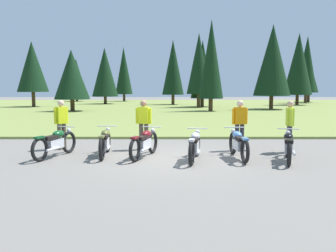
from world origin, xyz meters
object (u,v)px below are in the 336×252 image
motorcycle_maroon (144,143)px  rider_checking_bike (143,122)px  motorcycle_olive (104,142)px  rider_with_back_turned (239,122)px  rider_near_row_end (61,121)px  motorcycle_black (288,146)px  motorcycle_sky_blue (238,144)px  motorcycle_british_green (55,143)px  motorcycle_silver (194,145)px  rider_in_hivis_vest (289,123)px

motorcycle_maroon → rider_checking_bike: bearing=94.9°
motorcycle_olive → motorcycle_maroon: same height
motorcycle_maroon → rider_with_back_turned: 3.35m
rider_with_back_turned → rider_near_row_end: (-5.97, 0.19, 0.00)m
motorcycle_black → motorcycle_sky_blue: bearing=163.6°
motorcycle_british_green → motorcycle_black: (6.79, -0.61, 0.00)m
motorcycle_british_green → rider_checking_bike: bearing=27.1°
rider_with_back_turned → rider_near_row_end: 5.97m
motorcycle_olive → motorcycle_silver: size_ratio=1.01×
motorcycle_olive → motorcycle_sky_blue: 4.02m
rider_with_back_turned → rider_checking_bike: bearing=177.2°
motorcycle_british_green → motorcycle_olive: (1.46, 0.18, 0.00)m
motorcycle_black → rider_with_back_turned: (-1.03, 1.78, 0.51)m
rider_near_row_end → rider_checking_bike: size_ratio=1.00×
motorcycle_olive → rider_in_hivis_vest: size_ratio=1.26×
rider_with_back_turned → motorcycle_black: bearing=-59.8°
motorcycle_maroon → motorcycle_sky_blue: 2.78m
motorcycle_maroon → rider_checking_bike: 1.45m
motorcycle_black → rider_checking_bike: (-4.23, 1.93, 0.51)m
motorcycle_maroon → motorcycle_black: bearing=-8.0°
motorcycle_maroon → rider_in_hivis_vest: size_ratio=1.21×
motorcycle_silver → rider_near_row_end: rider_near_row_end is taller
motorcycle_sky_blue → motorcycle_black: size_ratio=1.03×
motorcycle_olive → rider_checking_bike: size_ratio=1.26×
motorcycle_british_green → motorcycle_sky_blue: size_ratio=0.96×
motorcycle_british_green → rider_checking_bike: size_ratio=1.21×
motorcycle_maroon → motorcycle_sky_blue: (2.78, -0.18, 0.00)m
motorcycle_black → rider_in_hivis_vest: size_ratio=1.22×
rider_in_hivis_vest → rider_checking_bike: (-4.71, 0.57, 0.00)m
motorcycle_olive → motorcycle_sky_blue: (4.00, -0.40, 0.00)m
motorcycle_sky_blue → rider_near_row_end: bearing=164.5°
motorcycle_british_green → rider_near_row_end: bearing=98.8°
motorcycle_maroon → motorcycle_black: 4.15m
motorcycle_black → motorcycle_british_green: bearing=174.8°
rider_in_hivis_vest → motorcycle_olive: bearing=-174.4°
motorcycle_british_green → rider_in_hivis_vest: (7.28, 0.75, 0.51)m
motorcycle_olive → motorcycle_sky_blue: bearing=-5.7°
motorcycle_british_green → motorcycle_maroon: size_ratio=1.00×
motorcycle_olive → rider_near_row_end: bearing=145.0°
motorcycle_black → rider_checking_bike: size_ratio=1.22×
rider_with_back_turned → rider_in_hivis_vest: bearing=-15.3°
motorcycle_silver → rider_near_row_end: size_ratio=1.25×
rider_checking_bike → rider_near_row_end: bearing=179.3°
motorcycle_british_green → motorcycle_sky_blue: 5.46m
rider_near_row_end → rider_checking_bike: bearing=-0.7°
rider_checking_bike → motorcycle_silver: bearing=-48.8°
motorcycle_silver → rider_in_hivis_vest: (3.13, 1.24, 0.51)m
motorcycle_maroon → motorcycle_black: (4.11, -0.58, 0.00)m
motorcycle_black → rider_near_row_end: 7.29m
motorcycle_british_green → motorcycle_olive: bearing=7.1°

